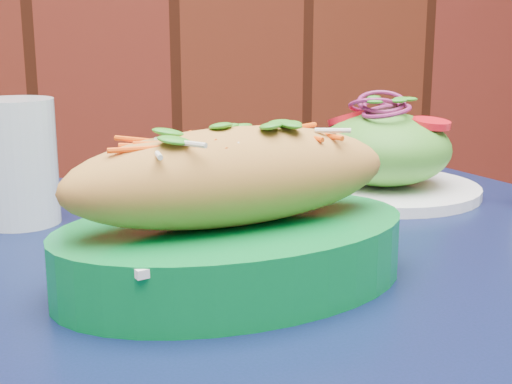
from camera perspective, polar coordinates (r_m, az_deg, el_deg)
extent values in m
cube|color=black|center=(0.64, 1.42, -5.92)|extent=(0.96, 0.96, 0.03)
cube|color=white|center=(0.55, -1.77, -2.85)|extent=(0.24, 0.18, 0.01)
ellipsoid|color=gold|center=(0.54, -1.80, 1.27)|extent=(0.28, 0.15, 0.07)
cylinder|color=white|center=(0.86, 10.09, 0.23)|extent=(0.23, 0.23, 0.01)
ellipsoid|color=#4C992D|center=(0.85, 10.23, 3.42)|extent=(0.16, 0.16, 0.09)
cylinder|color=red|center=(0.84, 13.81, 5.69)|extent=(0.05, 0.05, 0.01)
cylinder|color=red|center=(0.86, 7.26, 6.16)|extent=(0.05, 0.05, 0.01)
cylinder|color=red|center=(0.89, 9.09, 6.32)|extent=(0.05, 0.05, 0.01)
torus|color=#7C1B52|center=(0.84, 10.36, 6.61)|extent=(0.06, 0.06, 0.01)
torus|color=#7C1B52|center=(0.84, 10.37, 6.88)|extent=(0.06, 0.06, 0.01)
torus|color=#7C1B52|center=(0.84, 10.38, 7.15)|extent=(0.06, 0.06, 0.01)
torus|color=#7C1B52|center=(0.84, 10.39, 7.42)|extent=(0.06, 0.06, 0.01)
cylinder|color=silver|center=(0.75, -18.53, 2.28)|extent=(0.08, 0.08, 0.13)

